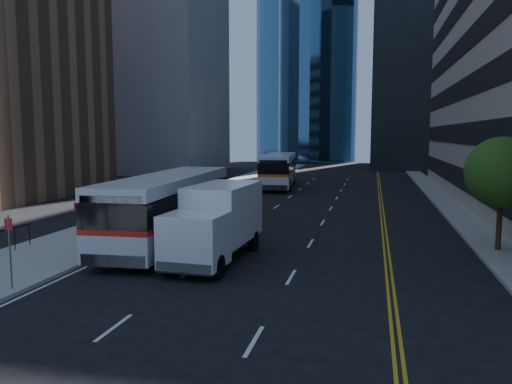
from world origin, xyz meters
The scene contains 8 objects.
ground centered at (0.00, 0.00, 0.00)m, with size 160.00×160.00×0.00m, color black.
sidewalk_west centered at (-10.50, 25.00, 0.07)m, with size 5.00×90.00×0.15m, color gray.
sidewalk_east centered at (9.00, 25.00, 0.07)m, with size 2.00×90.00×0.15m, color gray.
midrise_west centered at (-28.00, 52.00, 17.50)m, with size 18.00×18.00×35.00m, color gray.
street_tree centered at (9.00, 8.00, 3.64)m, with size 3.20×3.20×5.10m.
bus_front centered at (-6.43, 6.95, 1.82)m, with size 3.59×13.07×3.33m.
bus_rear centered at (-5.93, 33.91, 1.82)m, with size 4.13×13.13×3.33m.
box_truck centered at (-2.99, 3.80, 1.67)m, with size 2.58×6.72×3.17m.
Camera 1 is at (3.38, -16.06, 5.33)m, focal length 35.00 mm.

